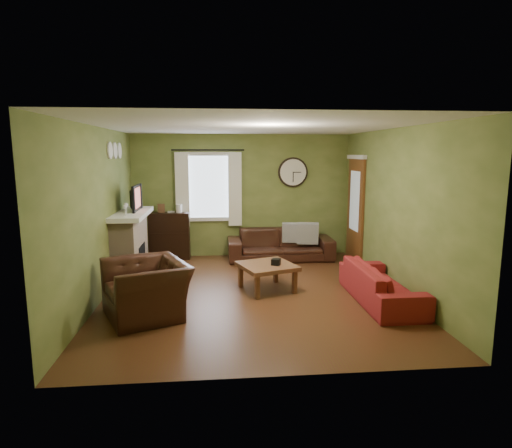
{
  "coord_description": "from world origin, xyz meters",
  "views": [
    {
      "loc": [
        -0.56,
        -6.53,
        2.21
      ],
      "look_at": [
        0.1,
        0.4,
        1.05
      ],
      "focal_mm": 30.0,
      "sensor_mm": 36.0,
      "label": 1
    }
  ],
  "objects": [
    {
      "name": "mantel",
      "position": [
        -2.07,
        1.15,
        1.14
      ],
      "size": [
        0.58,
        1.6,
        0.08
      ],
      "primitive_type": "cube",
      "color": "white",
      "rests_on": "fireplace"
    },
    {
      "name": "tissue_box",
      "position": [
        0.39,
        0.06,
        0.4
      ],
      "size": [
        0.17,
        0.17,
        0.1
      ],
      "primitive_type": "cube",
      "rotation": [
        0.0,
        0.0,
        -0.43
      ],
      "color": "black",
      "rests_on": "coffee_table"
    },
    {
      "name": "wine_glass_b",
      "position": [
        -2.05,
        0.72,
        1.28
      ],
      "size": [
        0.07,
        0.07,
        0.2
      ],
      "primitive_type": null,
      "color": "white",
      "rests_on": "mantel"
    },
    {
      "name": "window_pane",
      "position": [
        -0.7,
        2.58,
        1.5
      ],
      "size": [
        1.0,
        0.02,
        1.3
      ],
      "primitive_type": null,
      "color": "silver",
      "rests_on": "wall_back"
    },
    {
      "name": "wall_back",
      "position": [
        0.0,
        2.6,
        1.3
      ],
      "size": [
        4.6,
        0.0,
        2.6
      ],
      "primitive_type": "cube",
      "color": "olive",
      "rests_on": "ground"
    },
    {
      "name": "wall_left",
      "position": [
        -2.3,
        0.0,
        1.3
      ],
      "size": [
        0.0,
        5.2,
        2.6
      ],
      "primitive_type": "cube",
      "color": "olive",
      "rests_on": "ground"
    },
    {
      "name": "pillow_left",
      "position": [
        1.34,
        2.1,
        0.55
      ],
      "size": [
        0.46,
        0.22,
        0.45
      ],
      "primitive_type": "cube",
      "rotation": [
        0.0,
        0.0,
        -0.19
      ],
      "color": "#9B9EA2",
      "rests_on": "sofa_brown"
    },
    {
      "name": "curtain_rod",
      "position": [
        -0.7,
        2.48,
        2.27
      ],
      "size": [
        0.03,
        0.03,
        1.5
      ],
      "primitive_type": "cylinder",
      "color": "black",
      "rests_on": "wall_back"
    },
    {
      "name": "wall_right",
      "position": [
        2.3,
        0.0,
        1.3
      ],
      "size": [
        0.0,
        5.2,
        2.6
      ],
      "primitive_type": "cube",
      "color": "olive",
      "rests_on": "ground"
    },
    {
      "name": "tv",
      "position": [
        -2.05,
        1.3,
        1.35
      ],
      "size": [
        0.08,
        0.6,
        0.35
      ],
      "primitive_type": "imported",
      "rotation": [
        0.0,
        0.0,
        1.57
      ],
      "color": "black",
      "rests_on": "mantel"
    },
    {
      "name": "floor",
      "position": [
        0.0,
        0.0,
        0.0
      ],
      "size": [
        4.6,
        5.2,
        0.0
      ],
      "primitive_type": "cube",
      "color": "#4E2A16",
      "rests_on": "ground"
    },
    {
      "name": "medallion_right",
      "position": [
        -2.28,
        1.5,
        2.25
      ],
      "size": [
        0.28,
        0.28,
        0.03
      ],
      "primitive_type": "cylinder",
      "color": "white",
      "rests_on": "wall_left"
    },
    {
      "name": "medallion_left",
      "position": [
        -2.28,
        0.8,
        2.25
      ],
      "size": [
        0.28,
        0.28,
        0.03
      ],
      "primitive_type": "cylinder",
      "color": "white",
      "rests_on": "wall_left"
    },
    {
      "name": "pillow_right",
      "position": [
        1.03,
        2.21,
        0.55
      ],
      "size": [
        0.43,
        0.2,
        0.41
      ],
      "primitive_type": "cube",
      "rotation": [
        0.0,
        0.0,
        -0.18
      ],
      "color": "#9B9EA2",
      "rests_on": "sofa_brown"
    },
    {
      "name": "armchair",
      "position": [
        -1.52,
        -0.8,
        0.38
      ],
      "size": [
        1.39,
        1.46,
        0.75
      ],
      "primitive_type": "imported",
      "rotation": [
        0.0,
        0.0,
        -1.16
      ],
      "color": "black",
      "rests_on": "floor"
    },
    {
      "name": "medallion_mid",
      "position": [
        -2.28,
        1.15,
        2.25
      ],
      "size": [
        0.28,
        0.28,
        0.03
      ],
      "primitive_type": "cylinder",
      "color": "white",
      "rests_on": "wall_left"
    },
    {
      "name": "fireplace",
      "position": [
        -2.1,
        1.15,
        0.55
      ],
      "size": [
        0.4,
        1.4,
        1.1
      ],
      "primitive_type": "cube",
      "color": "#C9AD90",
      "rests_on": "floor"
    },
    {
      "name": "wine_glass_a",
      "position": [
        -2.05,
        0.63,
        1.27
      ],
      "size": [
        0.06,
        0.06,
        0.18
      ],
      "primitive_type": null,
      "color": "white",
      "rests_on": "mantel"
    },
    {
      "name": "bookshelf",
      "position": [
        -1.53,
        2.4,
        0.49
      ],
      "size": [
        0.83,
        0.35,
        0.98
      ],
      "primitive_type": null,
      "color": "black",
      "rests_on": "floor"
    },
    {
      "name": "book",
      "position": [
        -1.56,
        2.44,
        0.96
      ],
      "size": [
        0.17,
        0.21,
        0.02
      ],
      "primitive_type": "imported",
      "rotation": [
        0.0,
        0.0,
        0.08
      ],
      "color": "brown",
      "rests_on": "bookshelf"
    },
    {
      "name": "ceiling",
      "position": [
        0.0,
        0.0,
        2.6
      ],
      "size": [
        4.6,
        5.2,
        0.0
      ],
      "primitive_type": "cube",
      "color": "white",
      "rests_on": "ground"
    },
    {
      "name": "wall_clock",
      "position": [
        1.1,
        2.55,
        1.8
      ],
      "size": [
        0.64,
        0.06,
        0.64
      ],
      "primitive_type": null,
      "color": "white",
      "rests_on": "wall_back"
    },
    {
      "name": "wall_front",
      "position": [
        0.0,
        -2.6,
        1.3
      ],
      "size": [
        4.6,
        0.0,
        2.6
      ],
      "primitive_type": "cube",
      "color": "olive",
      "rests_on": "ground"
    },
    {
      "name": "coffee_table",
      "position": [
        0.25,
        0.12,
        0.22
      ],
      "size": [
        1.04,
        1.04,
        0.44
      ],
      "primitive_type": null,
      "rotation": [
        0.0,
        0.0,
        0.34
      ],
      "color": "brown",
      "rests_on": "floor"
    },
    {
      "name": "curtain_left",
      "position": [
        -1.25,
        2.48,
        1.45
      ],
      "size": [
        0.28,
        0.04,
        1.55
      ],
      "primitive_type": "cube",
      "color": "white",
      "rests_on": "wall_back"
    },
    {
      "name": "door",
      "position": [
        2.27,
        1.85,
        1.05
      ],
      "size": [
        0.05,
        0.9,
        2.1
      ],
      "primitive_type": "cube",
      "color": "brown",
      "rests_on": "floor"
    },
    {
      "name": "curtain_right",
      "position": [
        -0.15,
        2.48,
        1.45
      ],
      "size": [
        0.28,
        0.04,
        1.55
      ],
      "primitive_type": "cube",
      "color": "white",
      "rests_on": "wall_back"
    },
    {
      "name": "tv_screen",
      "position": [
        -1.97,
        1.3,
        1.41
      ],
      "size": [
        0.02,
        0.62,
        0.36
      ],
      "primitive_type": "cube",
      "color": "#994C3F",
      "rests_on": "mantel"
    },
    {
      "name": "firebox",
      "position": [
        -1.91,
        1.15,
        0.3
      ],
      "size": [
        0.04,
        0.6,
        0.55
      ],
      "primitive_type": "cube",
      "color": "black",
      "rests_on": "fireplace"
    },
    {
      "name": "sofa_brown",
      "position": [
        0.78,
        2.14,
        0.32
      ],
      "size": [
        2.17,
        0.85,
        0.63
      ],
      "primitive_type": "imported",
      "color": "black",
      "rests_on": "floor"
    },
    {
      "name": "sofa_red",
      "position": [
        1.89,
        -0.57,
        0.27
      ],
      "size": [
        0.74,
        1.88,
        0.55
      ],
      "primitive_type": "imported",
      "rotation": [
        0.0,
        0.0,
        1.57
      ],
      "color": "maroon",
      "rests_on": "floor"
    }
  ]
}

